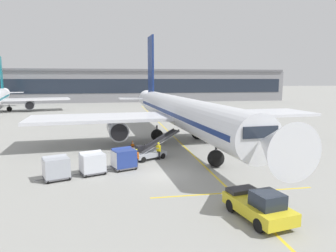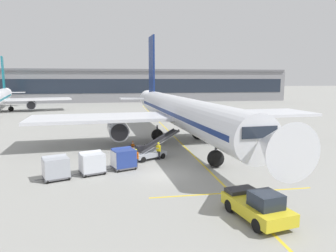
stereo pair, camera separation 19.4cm
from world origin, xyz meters
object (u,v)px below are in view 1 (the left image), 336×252
object	(u,v)px
ground_crew_by_loader	(130,155)
safety_cone_engine_keepout	(132,150)
baggage_cart_lead	(124,158)
baggage_cart_second	(92,163)
parked_airplane	(180,112)
ground_crew_by_carts	(136,157)
safety_cone_nose_mark	(141,148)
pushback_tug	(259,205)
belt_loader	(151,151)
ground_crew_marshaller	(159,150)
baggage_cart_third	(56,167)
safety_cone_wingtip	(133,143)

from	to	relation	value
ground_crew_by_loader	safety_cone_engine_keepout	bearing A→B (deg)	84.17
safety_cone_engine_keepout	baggage_cart_lead	bearing A→B (deg)	-100.60
baggage_cart_second	ground_crew_by_loader	bearing A→B (deg)	32.28
parked_airplane	ground_crew_by_loader	size ratio (longest dim) A/B	26.51
baggage_cart_lead	ground_crew_by_carts	distance (m)	1.16
parked_airplane	baggage_cart_lead	bearing A→B (deg)	-123.90
baggage_cart_second	safety_cone_nose_mark	bearing A→B (deg)	58.86
safety_cone_nose_mark	baggage_cart_second	bearing A→B (deg)	-121.14
baggage_cart_second	pushback_tug	world-z (taller)	baggage_cart_second
belt_loader	parked_airplane	bearing A→B (deg)	59.42
ground_crew_marshaller	baggage_cart_second	bearing A→B (deg)	-148.68
parked_airplane	safety_cone_engine_keepout	world-z (taller)	parked_airplane
ground_crew_by_loader	ground_crew_marshaller	xyz separation A→B (m)	(2.91, 1.70, 0.00)
ground_crew_by_loader	baggage_cart_third	bearing A→B (deg)	-152.92
parked_airplane	pushback_tug	size ratio (longest dim) A/B	9.80
parked_airplane	ground_crew_by_carts	world-z (taller)	parked_airplane
baggage_cart_second	safety_cone_engine_keepout	xyz separation A→B (m)	(3.77, 7.01, -0.68)
baggage_cart_lead	baggage_cart_second	world-z (taller)	same
baggage_cart_third	ground_crew_by_carts	size ratio (longest dim) A/B	1.62
baggage_cart_lead	safety_cone_nose_mark	world-z (taller)	baggage_cart_lead
baggage_cart_second	baggage_cart_third	bearing A→B (deg)	-159.81
baggage_cart_third	safety_cone_wingtip	xyz separation A→B (m)	(6.73, 11.33, -0.66)
safety_cone_wingtip	baggage_cart_second	bearing A→B (deg)	-111.13
safety_cone_wingtip	parked_airplane	bearing A→B (deg)	16.14
belt_loader	safety_cone_wingtip	size ratio (longest dim) A/B	7.62
safety_cone_engine_keepout	safety_cone_nose_mark	xyz separation A→B (m)	(1.00, 0.88, -0.02)
baggage_cart_third	safety_cone_wingtip	distance (m)	13.19
belt_loader	safety_cone_wingtip	world-z (taller)	belt_loader
belt_loader	ground_crew_by_loader	distance (m)	3.11
ground_crew_by_loader	ground_crew_by_carts	size ratio (longest dim) A/B	1.00
baggage_cart_lead	baggage_cart_second	bearing A→B (deg)	-159.33
baggage_cart_lead	ground_crew_marshaller	size ratio (longest dim) A/B	1.62
baggage_cart_second	ground_crew_marshaller	size ratio (longest dim) A/B	1.62
pushback_tug	safety_cone_nose_mark	bearing A→B (deg)	105.83
ground_crew_by_loader	baggage_cart_lead	bearing A→B (deg)	-120.18
parked_airplane	ground_crew_by_loader	bearing A→B (deg)	-124.28
baggage_cart_third	pushback_tug	size ratio (longest dim) A/B	0.60
ground_crew_by_loader	ground_crew_marshaller	size ratio (longest dim) A/B	1.00
safety_cone_engine_keepout	ground_crew_by_loader	bearing A→B (deg)	-95.83
belt_loader	safety_cone_wingtip	xyz separation A→B (m)	(-1.48, 6.06, -0.49)
baggage_cart_second	safety_cone_engine_keepout	bearing A→B (deg)	61.72
parked_airplane	baggage_cart_second	bearing A→B (deg)	-129.88
baggage_cart_second	safety_cone_nose_mark	distance (m)	9.25
ground_crew_by_loader	ground_crew_by_carts	distance (m)	0.96
parked_airplane	belt_loader	bearing A→B (deg)	-120.58
belt_loader	baggage_cart_lead	xyz separation A→B (m)	(-2.82, -3.26, 0.17)
safety_cone_engine_keepout	safety_cone_nose_mark	bearing A→B (deg)	41.51
baggage_cart_third	safety_cone_nose_mark	size ratio (longest dim) A/B	4.49
safety_cone_nose_mark	ground_crew_by_loader	bearing A→B (deg)	-104.45
ground_crew_by_carts	safety_cone_engine_keepout	world-z (taller)	ground_crew_by_carts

